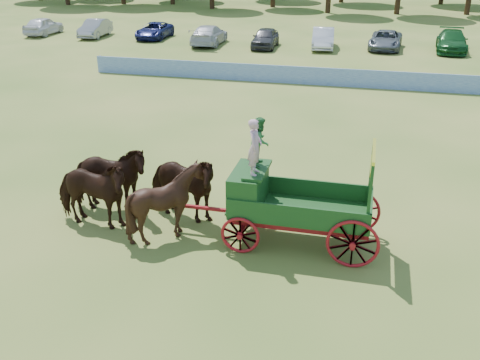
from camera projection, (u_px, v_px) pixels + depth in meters
name	position (u px, v px, depth m)	size (l,w,h in m)	color
ground	(241.00, 229.00, 15.98)	(160.00, 160.00, 0.00)	olive
horse_lead_left	(91.00, 193.00, 15.66)	(1.19, 2.61, 2.20)	black
horse_lead_right	(108.00, 179.00, 16.64)	(1.19, 2.61, 2.20)	black
horse_wheel_left	(168.00, 202.00, 15.14)	(1.78, 2.00, 2.21)	black
horse_wheel_right	(181.00, 186.00, 16.11)	(1.19, 2.61, 2.20)	black
farm_dray	(276.00, 190.00, 14.80)	(5.99, 2.00, 3.68)	maroon
sponsor_banner	(296.00, 75.00, 31.92)	(26.00, 0.08, 1.05)	#1E50A3
parked_cars	(375.00, 40.00, 41.64)	(57.87, 7.82, 1.59)	silver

